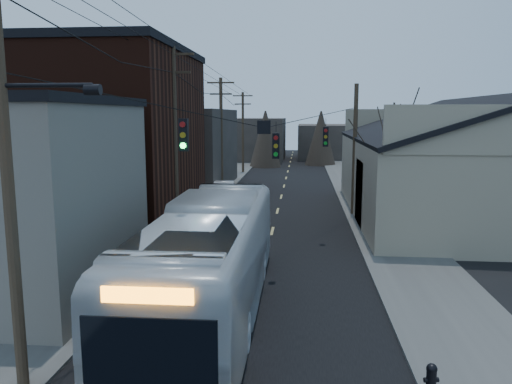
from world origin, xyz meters
TOP-DOWN VIEW (x-y plane):
  - road_surface at (0.00, 30.00)m, footprint 9.00×110.00m
  - sidewalk_left at (-6.50, 30.00)m, footprint 4.00×110.00m
  - sidewalk_right at (6.50, 30.00)m, footprint 4.00×110.00m
  - building_clapboard at (-9.00, 9.00)m, footprint 8.00×8.00m
  - building_brick at (-10.00, 20.00)m, footprint 10.00×12.00m
  - building_left_far at (-9.50, 36.00)m, footprint 9.00×14.00m
  - warehouse at (13.00, 25.00)m, footprint 16.16×20.60m
  - building_far_left at (-6.00, 65.00)m, footprint 10.00×12.00m
  - building_far_right at (7.00, 70.00)m, footprint 12.00×14.00m
  - bare_tree at (6.50, 20.00)m, footprint 0.40×0.40m
  - utility_lines at (-3.11, 24.14)m, footprint 11.24×45.28m
  - bus at (-1.33, 7.97)m, footprint 3.22×13.50m
  - parked_car at (-4.30, 29.44)m, footprint 2.12×4.76m
  - fire_hydrant at (4.70, 3.50)m, footprint 0.36×0.26m

SIDE VIEW (x-z plane):
  - road_surface at x=0.00m, z-range 0.00..0.02m
  - sidewalk_left at x=-6.50m, z-range 0.00..0.12m
  - sidewalk_right at x=6.50m, z-range 0.00..0.12m
  - fire_hydrant at x=4.70m, z-range 0.15..0.89m
  - parked_car at x=-4.30m, z-range 0.00..1.52m
  - bus at x=-1.33m, z-range 0.00..3.76m
  - building_far_right at x=7.00m, z-range 0.00..5.00m
  - warehouse at x=13.00m, z-range -1.17..6.56m
  - building_far_left at x=-6.00m, z-range 0.00..6.00m
  - building_clapboard at x=-9.00m, z-range 0.00..7.00m
  - building_left_far at x=-9.50m, z-range 0.00..7.00m
  - bare_tree at x=6.50m, z-range 0.00..7.20m
  - utility_lines at x=-3.11m, z-range -0.30..10.20m
  - building_brick at x=-10.00m, z-range 0.00..10.00m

